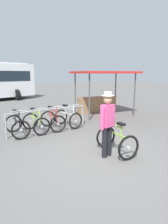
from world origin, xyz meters
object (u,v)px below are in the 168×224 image
racked_bike_white (68,118)px  racked_bike_black (17,126)px  market_stall (101,88)px  racked_bike_lime (36,123)px  racked_bike_red (53,120)px  person_with_featured_bike (107,122)px  featured_bicycle (114,137)px

racked_bike_white → racked_bike_black: bearing=-177.3°
racked_bike_white → market_stall: 3.36m
racked_bike_lime → racked_bike_red: 0.70m
racked_bike_black → racked_bike_white: 2.10m
racked_bike_red → person_with_featured_bike: person_with_featured_bike is taller
racked_bike_white → featured_bicycle: size_ratio=0.98×
racked_bike_lime → racked_bike_red: same height
racked_bike_lime → racked_bike_white: bearing=2.7°
racked_bike_red → market_stall: 3.98m
featured_bicycle → racked_bike_lime: bearing=111.8°
racked_bike_black → racked_bike_lime: same height
racked_bike_red → market_stall: size_ratio=0.32×
racked_bike_black → person_with_featured_bike: size_ratio=0.65×
racked_bike_lime → featured_bicycle: same height
racked_bike_red → racked_bike_lime: bearing=-177.3°
racked_bike_lime → racked_bike_red: (0.70, 0.03, 0.00)m
racked_bike_white → featured_bicycle: 3.11m
featured_bicycle → racked_bike_white: bearing=86.6°
racked_bike_lime → featured_bicycle: bearing=-68.2°
featured_bicycle → market_stall: (3.03, 4.56, 0.95)m
racked_bike_lime → racked_bike_white: (1.40, 0.06, -0.00)m
person_with_featured_bike → market_stall: (3.39, 4.67, 0.45)m
racked_bike_lime → racked_bike_black: bearing=-177.3°
racked_bike_black → racked_bike_red: 1.40m
racked_bike_lime → market_stall: (4.24, 1.53, 1.03)m
racked_bike_black → racked_bike_red: same height
person_with_featured_bike → racked_bike_red: bearing=92.8°
racked_bike_black → featured_bicycle: (1.91, -3.00, 0.08)m
racked_bike_white → featured_bicycle: (-0.19, -3.10, 0.08)m
person_with_featured_bike → market_stall: size_ratio=0.51×
racked_bike_black → racked_bike_white: (2.10, 0.10, -0.00)m
racked_bike_red → market_stall: bearing=22.9°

